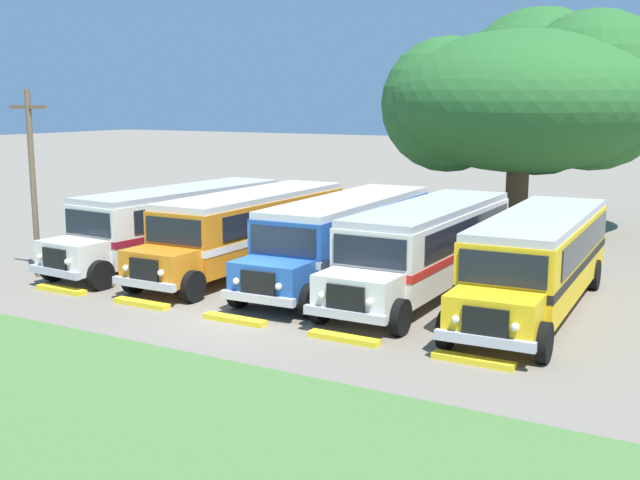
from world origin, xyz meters
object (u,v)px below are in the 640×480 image
(parked_bus_slot_3, at_px, (427,244))
(broad_shade_tree, at_px, (530,97))
(parked_bus_slot_1, at_px, (250,227))
(utility_pole, at_px, (33,178))
(parked_bus_slot_0, at_px, (178,221))
(parked_bus_slot_2, at_px, (345,234))
(parked_bus_slot_4, at_px, (538,257))

(parked_bus_slot_3, distance_m, broad_shade_tree, 15.39)
(parked_bus_slot_1, relative_size, utility_pole, 1.66)
(parked_bus_slot_0, xyz_separation_m, utility_pole, (-2.50, -4.61, 1.92))
(parked_bus_slot_1, xyz_separation_m, utility_pole, (-5.76, -4.83, 1.92))
(parked_bus_slot_1, relative_size, parked_bus_slot_3, 1.00)
(parked_bus_slot_0, xyz_separation_m, broad_shade_tree, (9.36, 14.88, 4.72))
(parked_bus_slot_0, xyz_separation_m, parked_bus_slot_2, (7.07, 0.50, 0.00))
(broad_shade_tree, relative_size, utility_pole, 2.02)
(parked_bus_slot_0, distance_m, parked_bus_slot_2, 7.09)
(broad_shade_tree, bearing_deg, parked_bus_slot_0, -122.19)
(parked_bus_slot_3, height_order, parked_bus_slot_4, same)
(parked_bus_slot_0, relative_size, utility_pole, 1.67)
(parked_bus_slot_2, bearing_deg, parked_bus_slot_4, 82.33)
(parked_bus_slot_4, height_order, utility_pole, utility_pole)
(parked_bus_slot_1, distance_m, broad_shade_tree, 16.57)
(parked_bus_slot_4, distance_m, utility_pole, 17.10)
(parked_bus_slot_3, bearing_deg, broad_shade_tree, -177.55)
(broad_shade_tree, xyz_separation_m, utility_pole, (-11.86, -19.49, -2.80))
(parked_bus_slot_3, relative_size, parked_bus_slot_4, 1.00)
(parked_bus_slot_1, distance_m, utility_pole, 7.76)
(utility_pole, bearing_deg, parked_bus_slot_0, 61.53)
(parked_bus_slot_0, height_order, parked_bus_slot_3, same)
(parked_bus_slot_2, relative_size, utility_pole, 1.67)
(parked_bus_slot_2, distance_m, utility_pole, 11.02)
(parked_bus_slot_0, distance_m, broad_shade_tree, 18.20)
(parked_bus_slot_0, bearing_deg, broad_shade_tree, 151.41)
(parked_bus_slot_4, bearing_deg, parked_bus_slot_0, -93.20)
(parked_bus_slot_2, relative_size, parked_bus_slot_4, 1.00)
(parked_bus_slot_4, height_order, broad_shade_tree, broad_shade_tree)
(parked_bus_slot_0, distance_m, utility_pole, 5.59)
(parked_bus_slot_1, xyz_separation_m, parked_bus_slot_2, (3.81, 0.28, 0.00))
(parked_bus_slot_2, height_order, parked_bus_slot_4, same)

